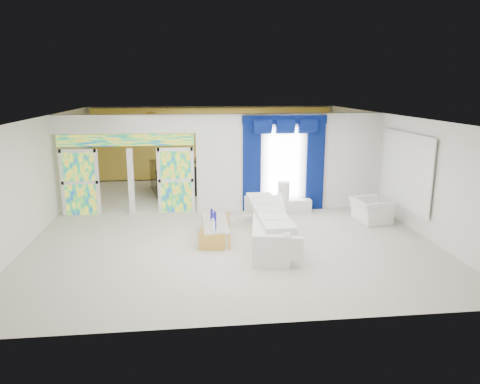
{
  "coord_description": "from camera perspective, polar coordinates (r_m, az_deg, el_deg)",
  "views": [
    {
      "loc": [
        -1.0,
        -12.63,
        3.82
      ],
      "look_at": [
        0.3,
        -1.2,
        1.1
      ],
      "focal_mm": 33.7,
      "sensor_mm": 36.0,
      "label": 1
    }
  ],
  "objects": [
    {
      "name": "stained_panel_right",
      "position": [
        13.92,
        -8.1,
        1.49
      ],
      "size": [
        0.95,
        0.04,
        2.0
      ],
      "primitive_type": "cube",
      "color": "#994C3F",
      "rests_on": "ground"
    },
    {
      "name": "wall_mirror",
      "position": [
        13.25,
        20.28,
        2.61
      ],
      "size": [
        0.04,
        2.7,
        1.9
      ],
      "primitive_type": "cube",
      "color": "white",
      "rests_on": "ground"
    },
    {
      "name": "armchair",
      "position": [
        13.42,
        16.2,
        -2.26
      ],
      "size": [
        1.05,
        1.17,
        0.68
      ],
      "primitive_type": "imported",
      "rotation": [
        0.0,
        0.0,
        1.71
      ],
      "color": "white",
      "rests_on": "ground"
    },
    {
      "name": "decanters",
      "position": [
        11.56,
        -3.39,
        -3.37
      ],
      "size": [
        0.16,
        0.98,
        0.24
      ],
      "color": "#1A1596",
      "rests_on": "coffee_table"
    },
    {
      "name": "coffee_table",
      "position": [
        11.62,
        -3.15,
        -4.83
      ],
      "size": [
        0.9,
        1.94,
        0.42
      ],
      "primitive_type": "cube",
      "rotation": [
        0.0,
        0.0,
        -0.16
      ],
      "color": "gold",
      "rests_on": "ground"
    },
    {
      "name": "tv_console",
      "position": [
        16.18,
        -18.98,
        0.45
      ],
      "size": [
        0.68,
        0.64,
        0.84
      ],
      "primitive_type": "cube",
      "rotation": [
        0.0,
        0.0,
        0.21
      ],
      "color": "#A48152",
      "rests_on": "ground"
    },
    {
      "name": "white_sofa",
      "position": [
        11.44,
        3.71,
        -4.32
      ],
      "size": [
        1.39,
        3.87,
        0.72
      ],
      "primitive_type": "cube",
      "rotation": [
        0.0,
        0.0,
        -0.16
      ],
      "color": "white",
      "rests_on": "ground"
    },
    {
      "name": "chandelier",
      "position": [
        16.12,
        -11.23,
        8.9
      ],
      "size": [
        0.6,
        0.6,
        0.6
      ],
      "primitive_type": "sphere",
      "color": "gold",
      "rests_on": "ceiling"
    },
    {
      "name": "dividing_wall",
      "position": [
        14.18,
        6.45,
        3.81
      ],
      "size": [
        5.7,
        0.18,
        3.0
      ],
      "primitive_type": "cube",
      "color": "white",
      "rests_on": "ground"
    },
    {
      "name": "grand_piano",
      "position": [
        16.84,
        -8.27,
        1.89
      ],
      "size": [
        1.95,
        2.34,
        1.05
      ],
      "primitive_type": "cube",
      "rotation": [
        0.0,
        0.0,
        0.19
      ],
      "color": "black",
      "rests_on": "ground"
    },
    {
      "name": "stained_panel_left",
      "position": [
        14.3,
        -19.6,
        1.15
      ],
      "size": [
        0.95,
        0.04,
        2.0
      ],
      "primitive_type": "cube",
      "color": "#994C3F",
      "rests_on": "ground"
    },
    {
      "name": "gold_curtains",
      "position": [
        18.7,
        -3.39,
        6.16
      ],
      "size": [
        9.7,
        0.12,
        2.9
      ],
      "primitive_type": "cube",
      "color": "gold",
      "rests_on": "ground"
    },
    {
      "name": "blue_pelmet",
      "position": [
        13.84,
        5.69,
        9.1
      ],
      "size": [
        2.6,
        0.12,
        0.25
      ],
      "primitive_type": "cube",
      "color": "#030E41",
      "rests_on": "dividing_wall"
    },
    {
      "name": "blue_drape_right",
      "position": [
        14.26,
        9.5,
        3.35
      ],
      "size": [
        0.55,
        0.1,
        2.8
      ],
      "primitive_type": "cube",
      "color": "#030E41",
      "rests_on": "ground"
    },
    {
      "name": "floor",
      "position": [
        13.23,
        -1.88,
        -3.48
      ],
      "size": [
        12.0,
        12.0,
        0.0
      ],
      "primitive_type": "plane",
      "color": "#B7AF9E",
      "rests_on": "ground"
    },
    {
      "name": "table_lamp",
      "position": [
        13.92,
        5.54,
        0.15
      ],
      "size": [
        0.36,
        0.36,
        0.58
      ],
      "primitive_type": "cylinder",
      "color": "silver",
      "rests_on": "console_table"
    },
    {
      "name": "blue_drape_left",
      "position": [
        13.84,
        1.5,
        3.24
      ],
      "size": [
        0.55,
        0.1,
        2.8
      ],
      "primitive_type": "cube",
      "color": "#030E41",
      "rests_on": "ground"
    },
    {
      "name": "dividing_header",
      "position": [
        13.8,
        -14.33,
        8.35
      ],
      "size": [
        4.3,
        0.18,
        0.55
      ],
      "primitive_type": "cube",
      "color": "white",
      "rests_on": "dividing_wall"
    },
    {
      "name": "console_table",
      "position": [
        14.1,
        6.69,
        -1.71
      ],
      "size": [
        1.14,
        0.4,
        0.37
      ],
      "primitive_type": "cube",
      "rotation": [
        0.0,
        0.0,
        -0.04
      ],
      "color": "white",
      "rests_on": "ground"
    },
    {
      "name": "piano_bench",
      "position": [
        15.36,
        -8.38,
        -0.66
      ],
      "size": [
        0.95,
        0.51,
        0.3
      ],
      "primitive_type": "cube",
      "rotation": [
        0.0,
        0.0,
        0.19
      ],
      "color": "black",
      "rests_on": "ground"
    },
    {
      "name": "stained_transom",
      "position": [
        13.84,
        -14.22,
        6.39
      ],
      "size": [
        4.0,
        0.05,
        0.35
      ],
      "primitive_type": "cube",
      "color": "#994C3F",
      "rests_on": "dividing_header"
    },
    {
      "name": "window_pane",
      "position": [
        14.04,
        5.54,
        3.52
      ],
      "size": [
        1.0,
        0.02,
        2.3
      ],
      "primitive_type": "cube",
      "color": "white",
      "rests_on": "dividing_wall"
    }
  ]
}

